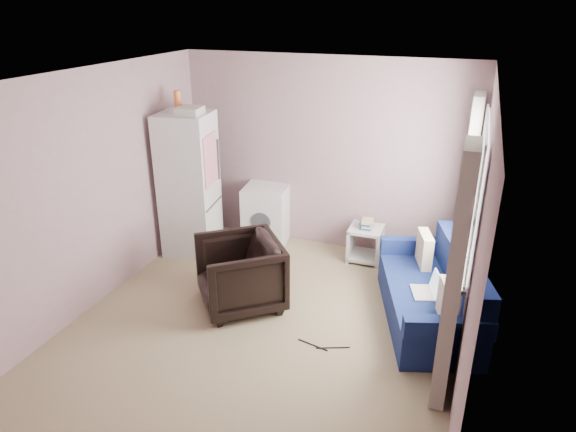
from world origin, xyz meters
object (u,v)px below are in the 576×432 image
sofa (433,296)px  side_table (366,241)px  washing_machine (266,213)px  armchair (240,270)px  fridge (189,184)px

sofa → side_table: bearing=113.1°
washing_machine → side_table: size_ratio=1.43×
washing_machine → sofa: washing_machine is taller
armchair → washing_machine: bearing=153.5°
fridge → sofa: bearing=-19.0°
washing_machine → fridge: bearing=-151.7°
armchair → side_table: size_ratio=1.53×
washing_machine → side_table: washing_machine is taller
armchair → fridge: bearing=-169.9°
fridge → sofa: size_ratio=1.10×
armchair → sofa: 2.04m
side_table → sofa: size_ratio=0.29×
fridge → side_table: bearing=4.4°
washing_machine → side_table: bearing=-10.2°
armchair → fridge: 1.63m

